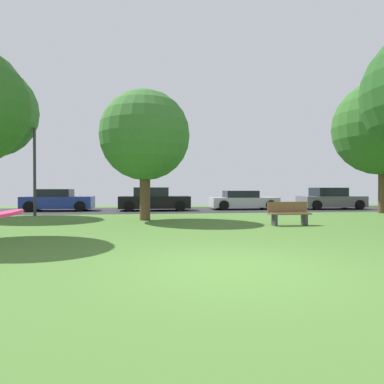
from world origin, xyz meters
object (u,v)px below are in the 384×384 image
parked_car_black (154,200)px  parked_car_grey (330,199)px  frisbee_disc (4,214)px  parked_car_silver (243,201)px  street_lamp_post (35,172)px  maple_tree_far (145,136)px  parked_car_blue (58,201)px  oak_tree_center (382,128)px  park_bench (289,213)px

parked_car_black → parked_car_grey: (12.00, -0.04, -0.01)m
frisbee_disc → parked_car_silver: frisbee_disc is taller
parked_car_black → street_lamp_post: street_lamp_post is taller
frisbee_disc → parked_car_black: bearing=85.5°
maple_tree_far → parked_car_blue: maple_tree_far is taller
oak_tree_center → parked_car_grey: (-0.87, 3.88, -4.22)m
maple_tree_far → parked_car_grey: maple_tree_far is taller
oak_tree_center → parked_car_blue: size_ratio=1.81×
parked_car_blue → parked_car_grey: size_ratio=0.98×
parked_car_grey → park_bench: size_ratio=2.69×
parked_car_blue → parked_car_silver: bearing=-0.0°
parked_car_black → parked_car_blue: bearing=175.2°
parked_car_blue → street_lamp_post: 4.27m
frisbee_disc → park_bench: frisbee_disc is taller
oak_tree_center → parked_car_black: bearing=163.1°
parked_car_grey → park_bench: (-7.00, -9.18, -0.20)m
parked_car_grey → park_bench: parked_car_grey is taller
parked_car_silver → park_bench: 9.78m
oak_tree_center → frisbee_disc: size_ratio=20.62×
oak_tree_center → parked_car_blue: bearing=166.8°
oak_tree_center → street_lamp_post: size_ratio=1.69×
parked_car_silver → parked_car_grey: 6.02m
maple_tree_far → parked_car_black: maple_tree_far is taller
maple_tree_far → frisbee_disc: (-0.97, -12.37, -2.53)m
parked_car_blue → street_lamp_post: street_lamp_post is taller
oak_tree_center → street_lamp_post: bearing=178.6°
park_bench → parked_car_black: bearing=-61.5°
maple_tree_far → park_bench: maple_tree_far is taller
parked_car_grey → street_lamp_post: (-18.11, -3.41, 1.59)m
maple_tree_far → oak_tree_center: size_ratio=0.76×
parked_car_black → parked_car_silver: bearing=4.8°
parked_car_blue → parked_car_grey: 18.00m
parked_car_grey → street_lamp_post: bearing=-169.3°
parked_car_grey → street_lamp_post: street_lamp_post is taller
parked_car_blue → parked_car_black: bearing=-4.8°
parked_car_black → street_lamp_post: size_ratio=0.99×
parked_car_black → park_bench: parked_car_black is taller
maple_tree_far → parked_car_silver: bearing=46.6°
street_lamp_post → parked_car_silver: bearing=18.1°
maple_tree_far → parked_car_blue: bearing=128.5°
oak_tree_center → street_lamp_post: 19.17m
oak_tree_center → parked_car_blue: (-18.86, 4.42, -4.25)m
parked_car_silver → park_bench: bearing=-95.9°
parked_car_grey → street_lamp_post: size_ratio=0.96×
oak_tree_center → frisbee_disc: 20.96m
oak_tree_center → park_bench: 10.47m
frisbee_disc → park_bench: size_ratio=0.23×
parked_car_grey → maple_tree_far: bearing=-153.1°
oak_tree_center → park_bench: oak_tree_center is taller
oak_tree_center → parked_car_black: (-12.87, 3.91, -4.22)m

